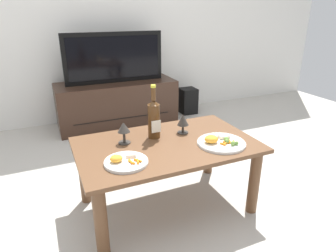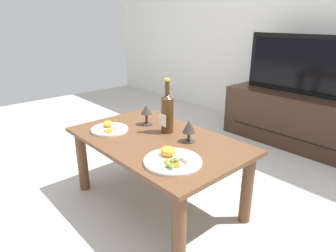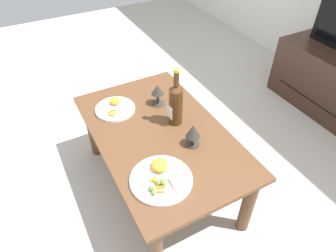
{
  "view_description": "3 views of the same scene",
  "coord_description": "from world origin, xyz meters",
  "views": [
    {
      "loc": [
        -0.66,
        -1.53,
        1.24
      ],
      "look_at": [
        0.02,
        0.03,
        0.57
      ],
      "focal_mm": 31.47,
      "sensor_mm": 36.0,
      "label": 1
    },
    {
      "loc": [
        1.29,
        -1.06,
        1.15
      ],
      "look_at": [
        0.02,
        0.07,
        0.53
      ],
      "focal_mm": 31.51,
      "sensor_mm": 36.0,
      "label": 2
    },
    {
      "loc": [
        1.11,
        -0.54,
        1.59
      ],
      "look_at": [
        0.05,
        0.03,
        0.53
      ],
      "focal_mm": 32.2,
      "sensor_mm": 36.0,
      "label": 3
    }
  ],
  "objects": [
    {
      "name": "back_wall",
      "position": [
        0.0,
        1.99,
        1.3
      ],
      "size": [
        6.4,
        0.1,
        2.6
      ],
      "primitive_type": "cube",
      "color": "silver",
      "rests_on": "ground_plane"
    },
    {
      "name": "ground_plane",
      "position": [
        0.0,
        0.0,
        0.0
      ],
      "size": [
        6.4,
        6.4,
        0.0
      ],
      "primitive_type": "plane",
      "color": "#B7B2A8"
    },
    {
      "name": "goblet_right",
      "position": [
        0.17,
        0.11,
        0.55
      ],
      "size": [
        0.08,
        0.08,
        0.13
      ],
      "color": "#38332D",
      "rests_on": "dining_table"
    },
    {
      "name": "dinner_plate_right",
      "position": [
        0.3,
        -0.15,
        0.48
      ],
      "size": [
        0.3,
        0.3,
        0.06
      ],
      "color": "white",
      "rests_on": "dining_table"
    },
    {
      "name": "dining_table",
      "position": [
        0.0,
        0.0,
        0.38
      ],
      "size": [
        1.1,
        0.68,
        0.46
      ],
      "color": "brown",
      "rests_on": "ground_plane"
    },
    {
      "name": "tv_stand",
      "position": [
        0.1,
        1.65,
        0.25
      ],
      "size": [
        1.31,
        0.5,
        0.49
      ],
      "color": "#382319",
      "rests_on": "ground_plane"
    },
    {
      "name": "wine_bottle",
      "position": [
        -0.04,
        0.12,
        0.6
      ],
      "size": [
        0.08,
        0.08,
        0.35
      ],
      "color": "#4C2D14",
      "rests_on": "dining_table"
    },
    {
      "name": "goblet_left",
      "position": [
        -0.24,
        0.11,
        0.56
      ],
      "size": [
        0.08,
        0.08,
        0.14
      ],
      "color": "#38332D",
      "rests_on": "dining_table"
    },
    {
      "name": "dinner_plate_left",
      "position": [
        -0.31,
        -0.15,
        0.48
      ],
      "size": [
        0.24,
        0.24,
        0.05
      ],
      "color": "white",
      "rests_on": "dining_table"
    },
    {
      "name": "tv_screen",
      "position": [
        0.1,
        1.64,
        0.76
      ],
      "size": [
        1.08,
        0.05,
        0.53
      ],
      "color": "black",
      "rests_on": "tv_stand"
    }
  ]
}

